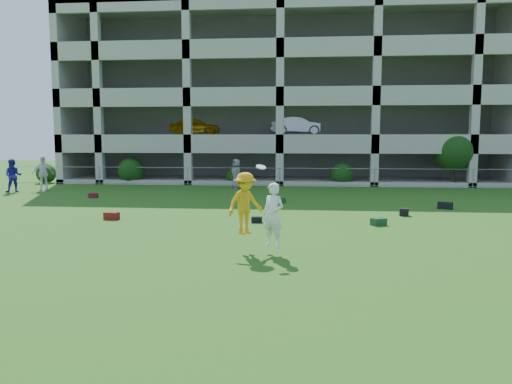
# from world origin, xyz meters

# --- Properties ---
(ground) EXTENTS (100.00, 100.00, 0.00)m
(ground) POSITION_xyz_m (0.00, 0.00, 0.00)
(ground) COLOR #235114
(ground) RESTS_ON ground
(bystander_a) EXTENTS (1.12, 1.01, 1.90)m
(bystander_a) POSITION_xyz_m (-14.92, 13.94, 0.95)
(bystander_a) COLOR navy
(bystander_a) RESTS_ON ground
(bystander_b) EXTENTS (1.27, 0.75, 2.02)m
(bystander_b) POSITION_xyz_m (-13.73, 15.01, 1.01)
(bystander_b) COLOR silver
(bystander_b) RESTS_ON ground
(bystander_c) EXTENTS (0.99, 1.05, 1.81)m
(bystander_c) POSITION_xyz_m (-2.53, 17.08, 0.91)
(bystander_c) COLOR slate
(bystander_c) RESTS_ON ground
(bag_red_a) EXTENTS (0.59, 0.39, 0.28)m
(bag_red_a) POSITION_xyz_m (-5.81, 5.43, 0.14)
(bag_red_a) COLOR #601510
(bag_red_a) RESTS_ON ground
(bag_black_b) EXTENTS (0.43, 0.29, 0.22)m
(bag_black_b) POSITION_xyz_m (-0.19, 5.28, 0.11)
(bag_black_b) COLOR black
(bag_black_b) RESTS_ON ground
(bag_green_c) EXTENTS (0.60, 0.54, 0.26)m
(bag_green_c) POSITION_xyz_m (4.24, 5.14, 0.13)
(bag_green_c) COLOR #143921
(bag_green_c) RESTS_ON ground
(crate_d) EXTENTS (0.40, 0.40, 0.30)m
(crate_d) POSITION_xyz_m (5.58, 7.44, 0.15)
(crate_d) COLOR black
(crate_d) RESTS_ON ground
(bag_black_e) EXTENTS (0.67, 0.55, 0.30)m
(bag_black_e) POSITION_xyz_m (7.76, 9.54, 0.15)
(bag_black_e) COLOR black
(bag_black_e) RESTS_ON ground
(bag_red_f) EXTENTS (0.48, 0.33, 0.24)m
(bag_red_f) POSITION_xyz_m (-9.34, 11.90, 0.12)
(bag_red_f) COLOR #590F16
(bag_red_f) RESTS_ON ground
(bag_green_g) EXTENTS (0.55, 0.40, 0.25)m
(bag_green_g) POSITION_xyz_m (0.42, 10.79, 0.12)
(bag_green_g) COLOR black
(bag_green_g) RESTS_ON ground
(frisbee_contest) EXTENTS (1.79, 1.20, 2.24)m
(frisbee_contest) POSITION_xyz_m (0.16, 0.50, 1.28)
(frisbee_contest) COLOR orange
(frisbee_contest) RESTS_ON ground
(parking_garage) EXTENTS (30.00, 14.00, 12.00)m
(parking_garage) POSITION_xyz_m (-0.01, 27.70, 6.01)
(parking_garage) COLOR #9E998C
(parking_garage) RESTS_ON ground
(fence) EXTENTS (36.06, 0.06, 1.20)m
(fence) POSITION_xyz_m (0.00, 19.00, 0.61)
(fence) COLOR gray
(fence) RESTS_ON ground
(shrub_row) EXTENTS (34.38, 2.52, 3.50)m
(shrub_row) POSITION_xyz_m (4.59, 19.70, 1.51)
(shrub_row) COLOR #163D11
(shrub_row) RESTS_ON ground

